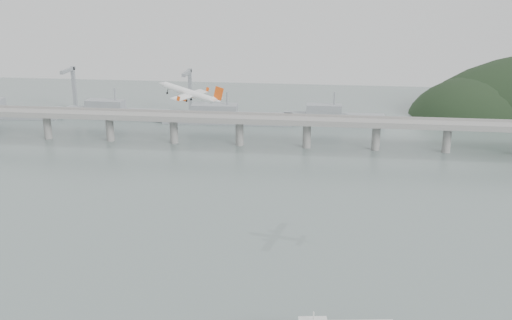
# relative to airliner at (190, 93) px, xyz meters

# --- Properties ---
(ground) EXTENTS (900.00, 900.00, 0.00)m
(ground) POSITION_rel_airliner_xyz_m (36.11, -71.49, -65.29)
(ground) COLOR slate
(ground) RESTS_ON ground
(bridge) EXTENTS (800.00, 22.00, 23.90)m
(bridge) POSITION_rel_airliner_xyz_m (34.96, 128.51, -47.64)
(bridge) COLOR gray
(bridge) RESTS_ON ground
(distant_fleet) EXTENTS (453.00, 60.90, 40.00)m
(distant_fleet) POSITION_rel_airliner_xyz_m (-119.25, 193.59, -59.07)
(distant_fleet) COLOR gray
(distant_fleet) RESTS_ON ground
(airliner) EXTENTS (36.85, 33.85, 10.98)m
(airliner) POSITION_rel_airliner_xyz_m (0.00, 0.00, 0.00)
(airliner) COLOR white
(airliner) RESTS_ON ground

